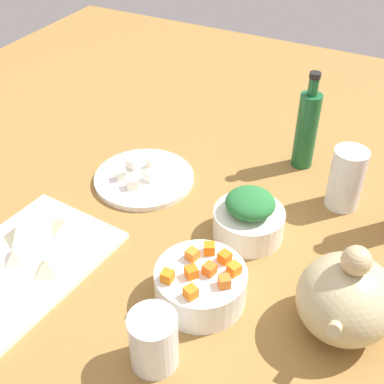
{
  "coord_description": "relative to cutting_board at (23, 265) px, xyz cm",
  "views": [
    {
      "loc": [
        69.28,
        35.68,
        68.94
      ],
      "look_at": [
        0.0,
        0.0,
        8.0
      ],
      "focal_mm": 47.42,
      "sensor_mm": 36.0,
      "label": 1
    }
  ],
  "objects": [
    {
      "name": "tabletop",
      "position": [
        -27.17,
        19.69,
        -2.0
      ],
      "size": [
        190.0,
        190.0,
        3.0
      ],
      "primitive_type": "cube",
      "color": "olive",
      "rests_on": "ground"
    },
    {
      "name": "cutting_board",
      "position": [
        0.0,
        0.0,
        0.0
      ],
      "size": [
        33.96,
        25.16,
        1.0
      ],
      "primitive_type": "cube",
      "rotation": [
        0.0,
        0.0,
        -0.09
      ],
      "color": "white",
      "rests_on": "tabletop"
    },
    {
      "name": "plate_tofu",
      "position": [
        -31.72,
        5.65,
        0.1
      ],
      "size": [
        21.53,
        21.53,
        1.2
      ],
      "primitive_type": "cylinder",
      "color": "white",
      "rests_on": "tabletop"
    },
    {
      "name": "bowl_greens",
      "position": [
        -25.95,
        32.22,
        2.36
      ],
      "size": [
        13.29,
        13.29,
        5.72
      ],
      "primitive_type": "cylinder",
      "color": "white",
      "rests_on": "tabletop"
    },
    {
      "name": "bowl_carrots",
      "position": [
        -8.02,
        31.12,
        2.62
      ],
      "size": [
        15.04,
        15.04,
        6.25
      ],
      "primitive_type": "cylinder",
      "color": "white",
      "rests_on": "tabletop"
    },
    {
      "name": "teapot",
      "position": [
        -13.11,
        52.99,
        6.05
      ],
      "size": [
        17.27,
        14.87,
        16.6
      ],
      "color": "tan",
      "rests_on": "tabletop"
    },
    {
      "name": "bottle_1",
      "position": [
        -53.49,
        34.05,
        8.82
      ],
      "size": [
        4.73,
        4.73,
        22.28
      ],
      "color": "#1A5C2F",
      "rests_on": "tabletop"
    },
    {
      "name": "drinking_glass_0",
      "position": [
        5.63,
        30.41,
        4.23
      ],
      "size": [
        7.19,
        7.19,
        9.47
      ],
      "primitive_type": "cylinder",
      "color": "white",
      "rests_on": "tabletop"
    },
    {
      "name": "drinking_glass_1",
      "position": [
        -43.29,
        45.65,
        5.96
      ],
      "size": [
        6.77,
        6.77,
        12.91
      ],
      "primitive_type": "cylinder",
      "color": "white",
      "rests_on": "tabletop"
    },
    {
      "name": "carrot_cube_0",
      "position": [
        -10.07,
        28.54,
        6.65
      ],
      "size": [
        2.15,
        2.15,
        1.8
      ],
      "primitive_type": "cube",
      "rotation": [
        0.0,
        0.0,
        2.92
      ],
      "color": "orange",
      "rests_on": "bowl_carrots"
    },
    {
      "name": "carrot_cube_1",
      "position": [
        -6.53,
        30.21,
        6.65
      ],
      "size": [
        2.52,
        2.52,
        1.8
      ],
      "primitive_type": "cube",
      "rotation": [
        0.0,
        0.0,
        2.48
      ],
      "color": "orange",
      "rests_on": "bowl_carrots"
    },
    {
      "name": "carrot_cube_2",
      "position": [
        -12.62,
        30.4,
        6.65
      ],
      "size": [
        2.42,
        2.42,
        1.8
      ],
      "primitive_type": "cube",
      "rotation": [
        0.0,
        0.0,
        2.04
      ],
      "color": "orange",
      "rests_on": "bowl_carrots"
    },
    {
      "name": "carrot_cube_3",
      "position": [
        -7.15,
        35.61,
        6.65
      ],
      "size": [
        2.51,
        2.51,
        1.8
      ],
      "primitive_type": "cube",
      "rotation": [
        0.0,
        0.0,
        2.2
      ],
      "color": "orange",
      "rests_on": "bowl_carrots"
    },
    {
      "name": "carrot_cube_4",
      "position": [
        -4.08,
        27.28,
        6.65
      ],
      "size": [
        1.88,
        1.88,
        1.8
      ],
      "primitive_type": "cube",
      "rotation": [
        0.0,
        0.0,
        0.05
      ],
      "color": "orange",
      "rests_on": "bowl_carrots"
    },
    {
      "name": "carrot_cube_5",
      "position": [
        -11.94,
        33.51,
        6.65
      ],
      "size": [
        2.26,
        2.26,
        1.8
      ],
      "primitive_type": "cube",
      "rotation": [
        0.0,
        0.0,
        1.26
      ],
      "color": "orange",
      "rests_on": "bowl_carrots"
    },
    {
      "name": "carrot_cube_6",
      "position": [
        -2.87,
        32.01,
        6.65
      ],
      "size": [
        2.38,
        2.38,
        1.8
      ],
      "primitive_type": "cube",
      "rotation": [
        0.0,
        0.0,
        1.14
      ],
      "color": "orange",
      "rests_on": "bowl_carrots"
    },
    {
      "name": "carrot_cube_7",
      "position": [
        -8.42,
        32.46,
        6.65
      ],
      "size": [
        2.12,
        2.12,
        1.8
      ],
      "primitive_type": "cube",
      "rotation": [
        0.0,
        0.0,
        1.37
      ],
      "color": "orange",
      "rests_on": "bowl_carrots"
    },
    {
      "name": "carrot_cube_8",
      "position": [
        -10.25,
        35.89,
        6.65
      ],
      "size": [
        2.38,
        2.38,
        1.8
      ],
      "primitive_type": "cube",
      "rotation": [
        0.0,
        0.0,
        2.72
      ],
      "color": "orange",
      "rests_on": "bowl_carrots"
    },
    {
      "name": "chopped_greens_mound",
      "position": [
        -25.95,
        32.22,
        7.33
      ],
      "size": [
        10.94,
        10.95,
        4.2
      ],
      "primitive_type": "ellipsoid",
      "rotation": [
        0.0,
        0.0,
        1.35
      ],
      "color": "#277136",
      "rests_on": "bowl_greens"
    },
    {
      "name": "tofu_cube_0",
      "position": [
        -35.56,
        5.66,
        1.8
      ],
      "size": [
        2.88,
        2.88,
        2.2
      ],
      "primitive_type": "cube",
      "rotation": [
        0.0,
        0.0,
        1.18
      ],
      "color": "#EFECCA",
      "rests_on": "plate_tofu"
    },
    {
      "name": "tofu_cube_1",
      "position": [
        -31.14,
        7.59,
        1.8
      ],
      "size": [
        2.65,
        2.65,
        2.2
      ],
      "primitive_type": "cube",
      "rotation": [
        0.0,
        0.0,
        1.34
      ],
      "color": "white",
      "rests_on": "plate_tofu"
    },
    {
      "name": "tofu_cube_2",
      "position": [
        -33.3,
        1.97,
        1.8
      ],
      "size": [
        2.3,
        2.3,
        2.2
      ],
      "primitive_type": "cube",
      "rotation": [
        0.0,
        0.0,
        1.52
      ],
      "color": "#EFE6CC",
      "rests_on": "plate_tofu"
    },
    {
      "name": "tofu_cube_3",
      "position": [
        -27.05,
        5.56,
        1.8
      ],
      "size": [
        3.11,
        3.11,
        2.2
      ],
      "primitive_type": "cube",
      "rotation": [
        0.0,
        0.0,
        0.76
      ],
      "color": "white",
      "rests_on": "plate_tofu"
    },
    {
      "name": "tofu_cube_4",
      "position": [
        -28.72,
        1.85,
        1.8
      ],
      "size": [
        3.11,
        3.11,
        2.2
      ],
      "primitive_type": "cube",
      "rotation": [
        0.0,
        0.0,
        2.34
      ],
      "color": "white",
      "rests_on": "plate_tofu"
    },
    {
      "name": "dumpling_0",
      "position": [
        -11.08,
        1.09,
        1.57
      ],
      "size": [
        5.96,
        5.44,
        2.15
      ],
      "primitive_type": "pyramid",
      "rotation": [
        0.0,
        0.0,
        3.14
      ],
      "color": "beige",
      "rests_on": "cutting_board"
    },
    {
      "name": "dumpling_2",
      "position": [
        -4.59,
        -4.88,
        1.97
      ],
      "size": [
        6.41,
        6.11,
        2.94
      ],
      "primitive_type": "pyramid",
      "rotation": [
        0.0,
        0.0,
        3.48
      ],
      "color": "beige",
      "rests_on": "cutting_board"
    },
    {
      "name": "dumpling_3",
      "position": [
        -0.43,
        5.43,
        1.95
      ],
      "size": [
        5.25,
        5.11,
        2.91
      ],
      "primitive_type": "pyramid",
      "rotation": [
        0.0,
        0.0,
        2.87
      ],
      "color": "beige",
      "rests_on": "cutting_board"
    },
    {
      "name": "dumpling_4",
      "position": [
        0.21,
        -1.38,
        1.79
      ],
      "size": [
        4.1,
        4.49,
        2.59
      ],
      "primitive_type": "pyramid",
      "rotation": [
        0.0,
        0.0,
        1.43
      ],
      "color": "beige",
      "rests_on": "cutting_board"
    }
  ]
}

